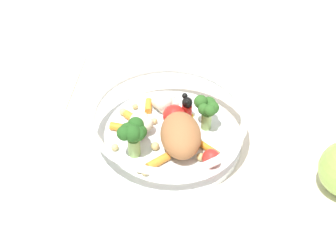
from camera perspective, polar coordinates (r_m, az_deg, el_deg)
ground_plane at (r=0.71m, az=0.86°, el=-1.26°), size 2.40×2.40×0.00m
food_container at (r=0.68m, az=-0.00°, el=-0.07°), size 0.22×0.22×0.07m
folded_napkin at (r=0.84m, az=-14.80°, el=5.22°), size 0.17×0.15×0.01m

